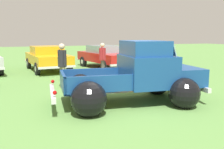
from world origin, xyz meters
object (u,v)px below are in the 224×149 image
Objects in this scene: spectator_1 at (62,63)px; vintage_pickup_truck at (139,78)px; show_car_2 at (104,56)px; show_car_3 at (138,53)px; show_car_1 at (47,57)px; spectator_0 at (102,57)px.

vintage_pickup_truck is at bearing -76.28° from spectator_1.
show_car_2 is 1.12× the size of show_car_3.
show_car_1 is at bearing -83.73° from show_car_3.
vintage_pickup_truck is 2.84× the size of spectator_0.
show_car_3 is at bearing 91.66° from show_car_1.
show_car_2 is at bearing -72.02° from show_car_3.
show_car_3 is (6.44, 0.78, -0.00)m from show_car_1.
show_car_2 is 2.66× the size of spectator_1.
spectator_0 is 3.20m from spectator_1.
vintage_pickup_truck reaches higher than spectator_0.
vintage_pickup_truck reaches higher than spectator_1.
show_car_3 is 2.47× the size of spectator_0.
show_car_3 is (2.95, 0.99, -0.00)m from show_car_2.
spectator_1 reaches higher than spectator_0.
vintage_pickup_truck is at bearing 6.46° from show_car_1.
spectator_0 is (0.61, 5.06, 0.21)m from vintage_pickup_truck.
spectator_1 is at bearing -45.52° from show_car_2.
spectator_1 is at bearing -6.42° from show_car_1.
vintage_pickup_truck is at bearing -28.37° from show_car_3.
spectator_0 is at bearing -46.86° from show_car_3.
show_car_1 is 3.93m from spectator_0.
vintage_pickup_truck is 3.48m from spectator_1.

